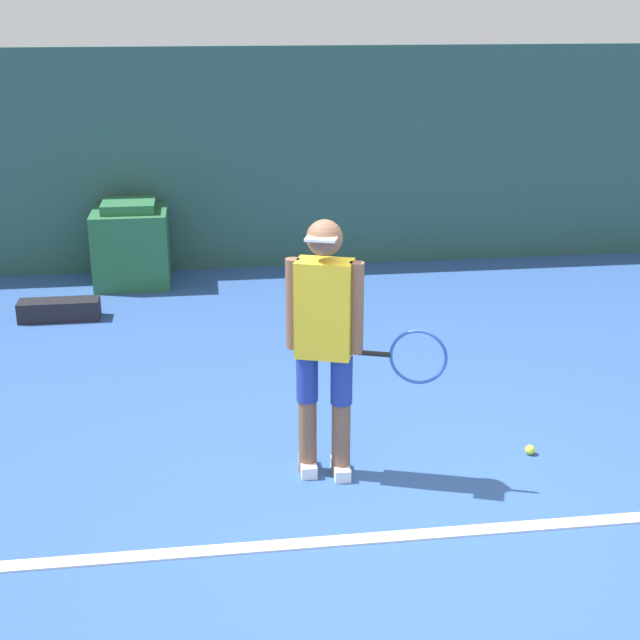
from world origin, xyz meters
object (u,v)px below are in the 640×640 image
(tennis_ball, at_px, (530,450))
(covered_chair, at_px, (131,245))
(tennis_player, at_px, (327,339))
(equipment_bag, at_px, (59,310))

(tennis_ball, xyz_separation_m, covered_chair, (-2.90, 4.32, 0.39))
(tennis_ball, bearing_deg, tennis_player, -177.28)
(tennis_ball, relative_size, equipment_bag, 0.09)
(tennis_player, relative_size, tennis_ball, 24.81)
(covered_chair, relative_size, equipment_bag, 1.19)
(equipment_bag, bearing_deg, tennis_player, -56.96)
(covered_chair, bearing_deg, tennis_ball, -56.13)
(tennis_player, xyz_separation_m, tennis_ball, (1.40, 0.07, -0.91))
(tennis_ball, distance_m, covered_chair, 5.22)
(tennis_player, distance_m, tennis_ball, 1.67)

